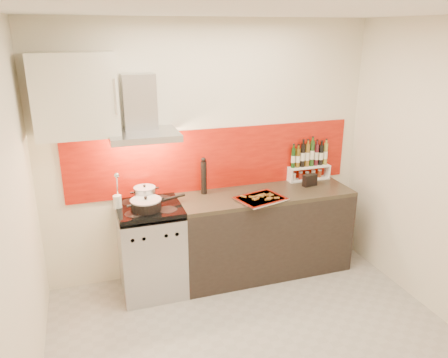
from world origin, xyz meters
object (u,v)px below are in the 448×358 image
object	(u,v)px
saute_pan	(147,204)
baking_tray	(261,199)
pepper_mill	(204,176)
counter	(264,232)
range_stove	(151,250)
stock_pot	(145,195)

from	to	relation	value
saute_pan	baking_tray	distance (m)	1.10
saute_pan	pepper_mill	size ratio (longest dim) A/B	1.40
counter	saute_pan	distance (m)	1.33
range_stove	pepper_mill	world-z (taller)	pepper_mill
pepper_mill	range_stove	bearing A→B (deg)	-163.40
saute_pan	range_stove	bearing A→B (deg)	70.36
counter	pepper_mill	world-z (taller)	pepper_mill
counter	baking_tray	bearing A→B (deg)	-126.23
stock_pot	pepper_mill	world-z (taller)	pepper_mill
counter	baking_tray	xyz separation A→B (m)	(-0.13, -0.18, 0.47)
counter	saute_pan	bearing A→B (deg)	-176.08
stock_pot	range_stove	bearing A→B (deg)	-81.74
pepper_mill	baking_tray	xyz separation A→B (m)	(0.48, -0.35, -0.17)
range_stove	baking_tray	distance (m)	1.18
counter	saute_pan	size ratio (longest dim) A/B	3.34
pepper_mill	saute_pan	bearing A→B (deg)	-157.58
range_stove	stock_pot	bearing A→B (deg)	98.26
stock_pot	baking_tray	bearing A→B (deg)	-14.43
saute_pan	baking_tray	bearing A→B (deg)	-4.90
counter	pepper_mill	size ratio (longest dim) A/B	4.69
pepper_mill	stock_pot	bearing A→B (deg)	-173.34
stock_pot	saute_pan	distance (m)	0.19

